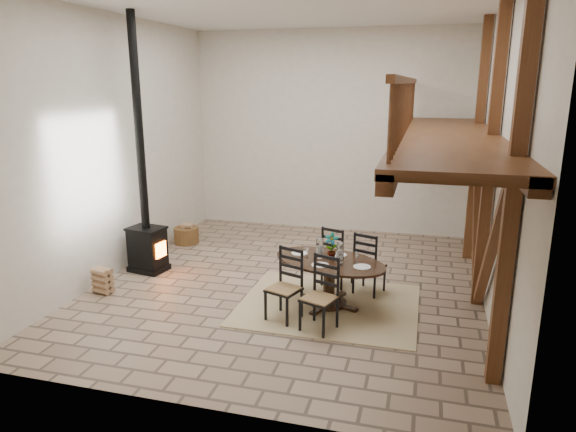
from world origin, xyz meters
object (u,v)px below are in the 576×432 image
(log_basket, at_px, (186,234))
(dining_table, at_px, (329,280))
(log_stack, at_px, (103,281))
(wood_stove, at_px, (145,218))

(log_basket, bearing_deg, dining_table, -33.47)
(dining_table, relative_size, log_stack, 5.23)
(log_stack, bearing_deg, wood_stove, 80.78)
(dining_table, height_order, log_basket, dining_table)
(wood_stove, bearing_deg, dining_table, -0.76)
(log_basket, bearing_deg, wood_stove, -87.61)
(wood_stove, relative_size, log_stack, 10.59)
(dining_table, height_order, log_stack, dining_table)
(log_basket, height_order, log_stack, log_basket)
(wood_stove, bearing_deg, log_basket, 102.09)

